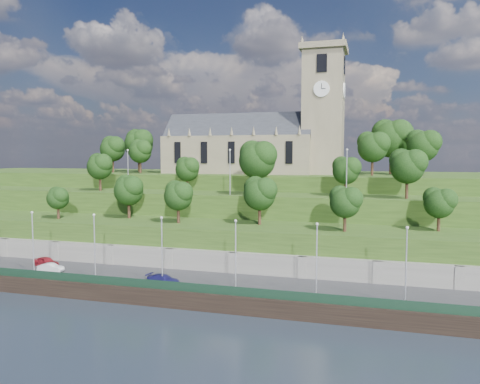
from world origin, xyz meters
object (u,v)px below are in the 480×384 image
(church, at_px, (261,138))
(car_middle, at_px, (51,268))
(car_right, at_px, (163,279))
(car_left, at_px, (46,262))

(church, distance_m, car_middle, 50.79)
(car_middle, bearing_deg, car_right, -98.59)
(church, xyz_separation_m, car_right, (-2.89, -43.03, -19.86))
(car_right, bearing_deg, car_left, 85.63)
(car_right, bearing_deg, church, 2.57)
(car_middle, relative_size, car_right, 0.84)
(car_right, bearing_deg, car_middle, 91.62)
(car_middle, distance_m, car_right, 18.73)
(car_middle, height_order, car_right, car_right)
(car_left, xyz_separation_m, car_middle, (2.81, -2.52, -0.13))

